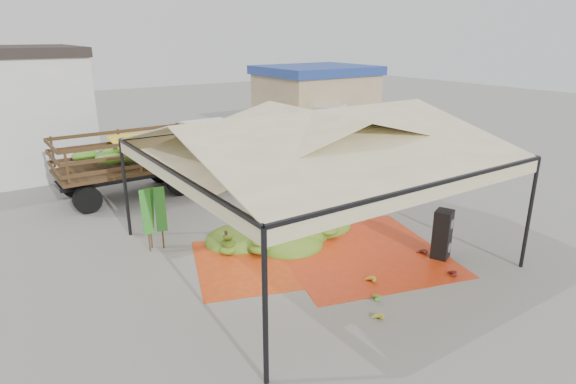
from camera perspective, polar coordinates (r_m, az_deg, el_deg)
ground at (r=13.99m, az=2.79°, el=-6.82°), size 90.00×90.00×0.00m
canopy_tent at (r=12.93m, az=3.02°, el=6.53°), size 8.10×8.10×4.00m
building_tan at (r=29.31m, az=3.29°, el=10.76°), size 6.30×5.30×4.10m
tarp_left at (r=13.32m, az=-2.68°, el=-8.14°), size 4.68×4.57×0.01m
tarp_right at (r=13.95m, az=8.57°, el=-7.06°), size 5.55×5.70×0.01m
banana_heap at (r=14.83m, az=-0.45°, el=-3.04°), size 5.05×4.18×1.06m
hand_yellow_a at (r=10.92m, az=10.50°, el=-14.40°), size 0.48×0.43×0.18m
hand_yellow_b at (r=12.34m, az=9.53°, el=-10.16°), size 0.48×0.40×0.21m
hand_red_a at (r=13.16m, az=18.61°, el=-9.03°), size 0.60×0.57×0.21m
hand_red_b at (r=14.10m, az=15.50°, el=-6.84°), size 0.47×0.39×0.20m
hand_green at (r=11.63m, az=10.03°, el=-12.13°), size 0.55×0.53×0.20m
hanging_bunches at (r=13.55m, az=10.58°, el=3.84°), size 4.74×0.24×0.20m
speaker_stack at (r=13.88m, az=17.81°, el=-4.80°), size 0.64×0.60×1.39m
banana_leaves at (r=14.32m, az=-15.06°, el=-6.85°), size 0.96×1.36×3.70m
vendor at (r=18.16m, az=-5.64°, el=2.18°), size 0.78×0.67×1.82m
truck_left at (r=19.44m, az=-14.92°, el=4.51°), size 7.09×2.55×2.42m
truck_right at (r=24.98m, az=1.83°, el=7.80°), size 6.78×4.60×2.21m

